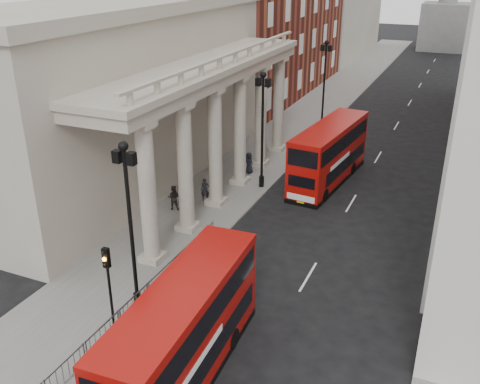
% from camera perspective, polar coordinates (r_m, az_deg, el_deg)
% --- Properties ---
extents(ground, '(260.00, 260.00, 0.00)m').
position_cam_1_polar(ground, '(23.83, -15.08, -17.56)').
color(ground, black).
rests_on(ground, ground).
extents(sidewalk_west, '(6.00, 140.00, 0.12)m').
position_cam_1_polar(sidewalk_west, '(48.48, 4.00, 5.26)').
color(sidewalk_west, slate).
rests_on(sidewalk_west, ground).
extents(sidewalk_east, '(3.00, 140.00, 0.12)m').
position_cam_1_polar(sidewalk_east, '(46.02, 23.70, 2.21)').
color(sidewalk_east, slate).
rests_on(sidewalk_east, ground).
extents(kerb, '(0.20, 140.00, 0.14)m').
position_cam_1_polar(kerb, '(47.63, 7.35, 4.79)').
color(kerb, slate).
rests_on(kerb, ground).
extents(portico_building, '(9.00, 28.00, 12.00)m').
position_cam_1_polar(portico_building, '(39.90, -12.20, 9.60)').
color(portico_building, '#A19787').
rests_on(portico_building, ground).
extents(lamp_post_south, '(1.05, 0.44, 8.32)m').
position_cam_1_polar(lamp_post_south, '(24.05, -11.67, -2.67)').
color(lamp_post_south, black).
rests_on(lamp_post_south, sidewalk_west).
extents(lamp_post_mid, '(1.05, 0.44, 8.32)m').
position_cam_1_polar(lamp_post_mid, '(37.28, 2.41, 7.39)').
color(lamp_post_mid, black).
rests_on(lamp_post_mid, sidewalk_west).
extents(lamp_post_north, '(1.05, 0.44, 8.32)m').
position_cam_1_polar(lamp_post_north, '(52.09, 9.00, 11.87)').
color(lamp_post_north, black).
rests_on(lamp_post_north, sidewalk_west).
extents(traffic_light, '(0.28, 0.33, 4.30)m').
position_cam_1_polar(traffic_light, '(23.48, -13.90, -8.66)').
color(traffic_light, black).
rests_on(traffic_light, sidewalk_west).
extents(crowd_barriers, '(0.50, 18.75, 1.10)m').
position_cam_1_polar(crowd_barriers, '(24.92, -12.72, -13.22)').
color(crowd_barriers, gray).
rests_on(crowd_barriers, sidewalk_west).
extents(bus_near, '(2.84, 9.94, 4.25)m').
position_cam_1_polar(bus_near, '(21.34, -5.95, -14.62)').
color(bus_near, '#990A07').
rests_on(bus_near, ground).
extents(bus_far, '(3.46, 10.28, 4.35)m').
position_cam_1_polar(bus_far, '(39.78, 9.50, 4.15)').
color(bus_far, '#A90C07').
rests_on(bus_far, ground).
extents(pedestrian_a, '(0.69, 0.62, 1.58)m').
position_cam_1_polar(pedestrian_a, '(36.40, -3.75, 0.24)').
color(pedestrian_a, black).
rests_on(pedestrian_a, sidewalk_west).
extents(pedestrian_b, '(0.96, 0.84, 1.68)m').
position_cam_1_polar(pedestrian_b, '(35.32, -7.10, -0.58)').
color(pedestrian_b, black).
rests_on(pedestrian_b, sidewalk_west).
extents(pedestrian_c, '(0.93, 0.76, 1.65)m').
position_cam_1_polar(pedestrian_c, '(41.05, 0.96, 3.14)').
color(pedestrian_c, black).
rests_on(pedestrian_c, sidewalk_west).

